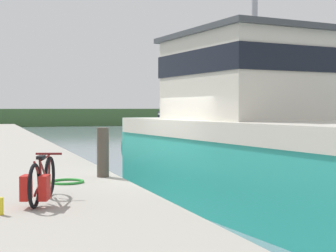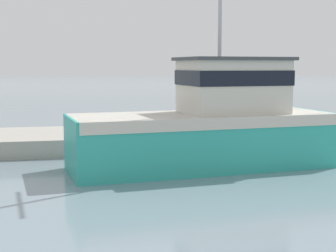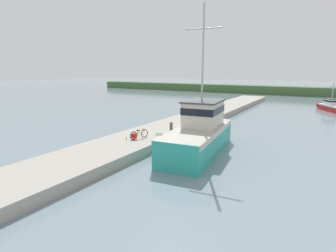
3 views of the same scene
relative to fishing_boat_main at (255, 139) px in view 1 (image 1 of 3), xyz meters
The scene contains 9 objects.
ground_plane 2.41m from the fishing_boat_main, 152.64° to the left, with size 320.00×320.00×0.00m, color gray.
dock_pier 5.54m from the fishing_boat_main, behind, with size 4.93×80.00×0.74m, color #A39E93.
far_shoreline 63.04m from the fishing_boat_main, 63.25° to the left, with size 180.00×5.00×2.16m, color #426638.
fishing_boat_main is the anchor object (origin of this frame).
boat_orange_near 30.97m from the fishing_boat_main, 72.81° to the left, with size 4.38×6.49×4.46m.
bicycle_touring 5.23m from the fishing_boat_main, 159.30° to the right, with size 0.77×1.71×0.75m.
mooring_post 3.39m from the fishing_boat_main, 163.97° to the left, with size 0.26×0.26×1.08m, color #51473D.
hose_coil 4.21m from the fishing_boat_main, behind, with size 0.68×0.68×0.05m, color green.
water_bottle_by_bike 6.09m from the fishing_boat_main, 155.26° to the right, with size 0.08×0.08×0.25m, color yellow.
Camera 1 is at (-4.09, -10.95, 2.25)m, focal length 55.00 mm.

